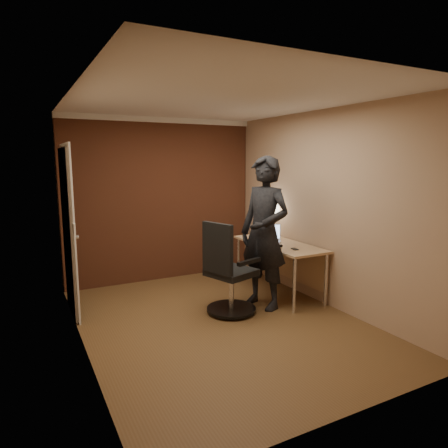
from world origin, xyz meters
The scene contains 8 objects.
room centered at (-0.27, 1.54, 1.37)m, with size 4.00×4.00×4.00m.
desk centered at (1.25, 0.49, 0.60)m, with size 0.60×1.50×0.73m.
desk_lamp centered at (1.34, 0.99, 1.15)m, with size 0.22×0.22×0.54m.
laptop centered at (1.14, 0.69, 0.79)m, with size 0.42×0.39×0.23m.
mouse centered at (1.04, 0.31, 0.75)m, with size 0.06×0.10×0.03m, color black.
phone centered at (1.13, 0.07, 0.73)m, with size 0.06×0.12×0.01m, color black.
office_chair centered at (0.19, 0.16, 0.50)m, with size 0.64×0.70×1.12m.
person centered at (0.73, 0.18, 0.96)m, with size 0.70×0.46×1.92m, color black.
Camera 1 is at (-2.00, -3.95, 1.87)m, focal length 32.00 mm.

